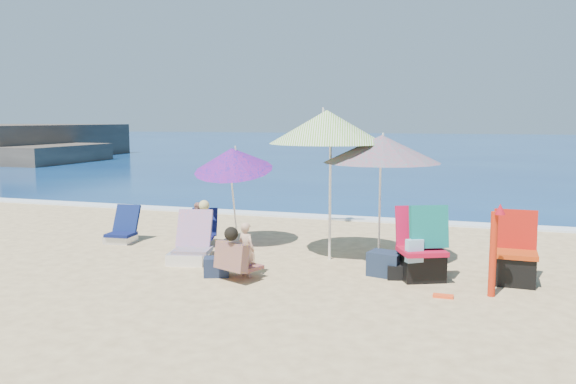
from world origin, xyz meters
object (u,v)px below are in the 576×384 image
(umbrella_striped, at_px, (327,127))
(person_left, at_px, (200,223))
(umbrella_blue, at_px, (233,159))
(furled_umbrella, at_px, (494,246))
(camp_chair_right, at_px, (422,253))
(chair_navy, at_px, (122,233))
(camp_chair_left, at_px, (514,262))
(person_center, at_px, (240,252))
(chair_rainbow, at_px, (191,249))
(umbrella_turquoise, at_px, (382,149))

(umbrella_striped, distance_m, person_left, 2.96)
(umbrella_blue, xyz_separation_m, furled_umbrella, (4.19, -1.66, -0.87))
(furled_umbrella, xyz_separation_m, camp_chair_right, (-0.91, 0.50, -0.27))
(chair_navy, bearing_deg, camp_chair_left, -5.71)
(chair_navy, distance_m, person_left, 1.46)
(chair_navy, height_order, person_center, person_center)
(furled_umbrella, relative_size, person_left, 1.43)
(chair_rainbow, distance_m, camp_chair_left, 4.70)
(person_center, relative_size, person_left, 0.94)
(furled_umbrella, relative_size, camp_chair_right, 1.12)
(chair_navy, bearing_deg, person_left, 11.29)
(person_center, height_order, person_left, person_left)
(furled_umbrella, height_order, camp_chair_left, furled_umbrella)
(chair_rainbow, bearing_deg, furled_umbrella, -5.72)
(umbrella_turquoise, height_order, chair_rainbow, umbrella_turquoise)
(camp_chair_left, xyz_separation_m, camp_chair_right, (-1.20, -0.21, 0.09))
(umbrella_turquoise, xyz_separation_m, person_center, (-1.72, -1.37, -1.38))
(camp_chair_right, xyz_separation_m, person_left, (-3.91, 1.15, -0.01))
(umbrella_striped, height_order, umbrella_blue, umbrella_striped)
(umbrella_turquoise, xyz_separation_m, chair_rainbow, (-2.82, -0.71, -1.55))
(camp_chair_right, bearing_deg, chair_rainbow, -179.09)
(chair_navy, distance_m, camp_chair_left, 6.56)
(umbrella_turquoise, relative_size, camp_chair_left, 2.10)
(chair_rainbow, bearing_deg, person_center, -30.73)
(furled_umbrella, height_order, camp_chair_right, furled_umbrella)
(chair_rainbow, distance_m, camp_chair_right, 3.49)
(umbrella_striped, relative_size, person_center, 3.05)
(umbrella_turquoise, distance_m, umbrella_blue, 2.67)
(umbrella_striped, relative_size, umbrella_blue, 1.28)
(camp_chair_right, xyz_separation_m, person_center, (-2.39, -0.71, -0.01))
(chair_navy, relative_size, person_center, 0.84)
(furled_umbrella, bearing_deg, chair_navy, 167.68)
(umbrella_blue, xyz_separation_m, camp_chair_left, (4.48, -0.95, -1.23))
(umbrella_turquoise, distance_m, furled_umbrella, 2.25)
(umbrella_blue, bearing_deg, umbrella_striped, -13.83)
(umbrella_striped, distance_m, furled_umbrella, 3.08)
(chair_navy, relative_size, person_left, 0.79)
(camp_chair_left, xyz_separation_m, person_center, (-3.59, -0.92, 0.08))
(furled_umbrella, height_order, chair_rainbow, furled_umbrella)
(chair_navy, xyz_separation_m, person_center, (2.94, -1.57, 0.20))
(umbrella_blue, bearing_deg, person_left, -178.77)
(chair_navy, xyz_separation_m, chair_rainbow, (1.84, -0.92, 0.03))
(camp_chair_right, relative_size, person_left, 1.28)
(chair_navy, bearing_deg, person_center, -28.19)
(umbrella_turquoise, xyz_separation_m, camp_chair_right, (0.67, -0.66, -1.38))
(camp_chair_left, distance_m, camp_chair_right, 1.22)
(umbrella_blue, xyz_separation_m, camp_chair_right, (3.28, -1.16, -1.14))
(furled_umbrella, distance_m, person_left, 5.10)
(umbrella_striped, distance_m, umbrella_blue, 1.89)
(person_center, bearing_deg, umbrella_turquoise, 38.41)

